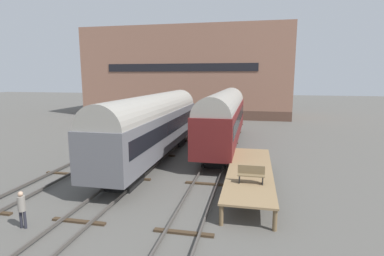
{
  "coord_description": "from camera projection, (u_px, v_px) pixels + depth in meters",
  "views": [
    {
      "loc": [
        7.64,
        -14.38,
        6.54
      ],
      "look_at": [
        2.45,
        10.49,
        2.2
      ],
      "focal_mm": 28.0,
      "sensor_mm": 36.0,
      "label": 1
    }
  ],
  "objects": [
    {
      "name": "ground_plane",
      "position": [
        110.0,
        197.0,
        16.52
      ],
      "size": [
        200.0,
        200.0,
        0.0
      ],
      "primitive_type": "plane",
      "color": "#56544F"
    },
    {
      "name": "track_left",
      "position": [
        32.0,
        188.0,
        17.48
      ],
      "size": [
        2.6,
        60.0,
        0.26
      ],
      "color": "#4C4742",
      "rests_on": "ground"
    },
    {
      "name": "track_middle",
      "position": [
        110.0,
        195.0,
        16.49
      ],
      "size": [
        2.6,
        60.0,
        0.26
      ],
      "color": "#4C4742",
      "rests_on": "ground"
    },
    {
      "name": "track_right",
      "position": [
        197.0,
        202.0,
        15.51
      ],
      "size": [
        2.6,
        60.0,
        0.26
      ],
      "color": "#4C4742",
      "rests_on": "ground"
    },
    {
      "name": "train_car_maroon",
      "position": [
        224.0,
        115.0,
        27.92
      ],
      "size": [
        2.92,
        18.14,
        5.28
      ],
      "color": "black",
      "rests_on": "ground"
    },
    {
      "name": "train_car_grey",
      "position": [
        154.0,
        123.0,
        23.37
      ],
      "size": [
        2.95,
        17.74,
        5.22
      ],
      "color": "black",
      "rests_on": "ground"
    },
    {
      "name": "station_platform",
      "position": [
        250.0,
        171.0,
        17.99
      ],
      "size": [
        2.61,
        10.7,
        1.06
      ],
      "color": "#8C704C",
      "rests_on": "ground"
    },
    {
      "name": "bench",
      "position": [
        251.0,
        174.0,
        15.61
      ],
      "size": [
        1.4,
        0.4,
        0.91
      ],
      "color": "brown",
      "rests_on": "station_platform"
    },
    {
      "name": "person_worker",
      "position": [
        22.0,
        206.0,
        12.95
      ],
      "size": [
        0.32,
        0.32,
        1.69
      ],
      "color": "#282833",
      "rests_on": "ground"
    },
    {
      "name": "warehouse_building",
      "position": [
        189.0,
        73.0,
        52.35
      ],
      "size": [
        33.98,
        12.41,
        14.53
      ],
      "color": "brown",
      "rests_on": "ground"
    }
  ]
}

